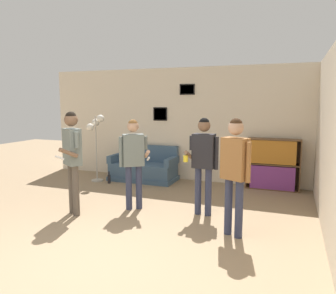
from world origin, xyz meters
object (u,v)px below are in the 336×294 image
object	(u,v)px
person_player_foreground_left	(72,152)
person_watcher_holding_cup	(204,156)
couch	(144,168)
bottle_on_floor	(109,179)
floor_lamp	(96,131)
person_spectator_near_bookshelf	(235,165)
bookshelf	(273,164)
person_player_foreground_center	(133,155)

from	to	relation	value
person_player_foreground_left	person_watcher_holding_cup	size ratio (longest dim) A/B	1.06
couch	bottle_on_floor	size ratio (longest dim) A/B	5.63
floor_lamp	person_spectator_near_bookshelf	bearing A→B (deg)	-30.13
person_player_foreground_left	person_watcher_holding_cup	bearing A→B (deg)	20.15
couch	person_player_foreground_left	world-z (taller)	person_player_foreground_left
bookshelf	person_player_foreground_center	size ratio (longest dim) A/B	0.70
person_player_foreground_left	person_spectator_near_bookshelf	size ratio (longest dim) A/B	1.04
floor_lamp	person_player_foreground_left	world-z (taller)	person_player_foreground_left
person_player_foreground_left	person_player_foreground_center	bearing A→B (deg)	36.11
person_spectator_near_bookshelf	bottle_on_floor	size ratio (longest dim) A/B	5.91
couch	bookshelf	world-z (taller)	bookshelf
bookshelf	floor_lamp	size ratio (longest dim) A/B	0.70
bottle_on_floor	person_watcher_holding_cup	bearing A→B (deg)	-26.54
person_player_foreground_left	person_player_foreground_center	distance (m)	1.03
person_player_foreground_center	person_watcher_holding_cup	world-z (taller)	person_watcher_holding_cup
couch	person_player_foreground_left	size ratio (longest dim) A/B	0.92
person_player_foreground_center	person_player_foreground_left	bearing A→B (deg)	-143.89
person_player_foreground_center	person_spectator_near_bookshelf	world-z (taller)	person_spectator_near_bookshelf
person_player_foreground_left	person_watcher_holding_cup	xyz separation A→B (m)	(2.05, 0.75, -0.07)
person_player_foreground_center	person_spectator_near_bookshelf	size ratio (longest dim) A/B	0.95
person_player_foreground_left	person_spectator_near_bookshelf	xyz separation A→B (m)	(2.67, 0.05, -0.05)
person_player_foreground_center	bottle_on_floor	world-z (taller)	person_player_foreground_center
bookshelf	person_player_foreground_left	distance (m)	4.21
couch	person_player_foreground_center	xyz separation A→B (m)	(0.76, -2.06, 0.69)
person_watcher_holding_cup	bottle_on_floor	bearing A→B (deg)	153.46
couch	bottle_on_floor	bearing A→B (deg)	-135.06
bookshelf	person_spectator_near_bookshelf	bearing A→B (deg)	-97.48
bottle_on_floor	person_spectator_near_bookshelf	bearing A→B (deg)	-31.75
floor_lamp	couch	bearing A→B (deg)	27.11
person_player_foreground_left	person_spectator_near_bookshelf	distance (m)	2.67
couch	person_watcher_holding_cup	distance (m)	2.85
person_spectator_near_bookshelf	bottle_on_floor	bearing A→B (deg)	148.25
person_player_foreground_left	person_watcher_holding_cup	world-z (taller)	person_player_foreground_left
floor_lamp	person_player_foreground_left	xyz separation A→B (m)	(0.94, -2.15, -0.13)
floor_lamp	person_player_foreground_left	size ratio (longest dim) A/B	0.92
bookshelf	floor_lamp	distance (m)	4.10
person_spectator_near_bookshelf	couch	bearing A→B (deg)	134.96
person_player_foreground_left	bottle_on_floor	world-z (taller)	person_player_foreground_left
bookshelf	bottle_on_floor	size ratio (longest dim) A/B	3.96
couch	person_player_foreground_center	world-z (taller)	person_player_foreground_center
bookshelf	person_player_foreground_center	bearing A→B (deg)	-134.40
person_player_foreground_left	person_spectator_near_bookshelf	world-z (taller)	person_player_foreground_left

